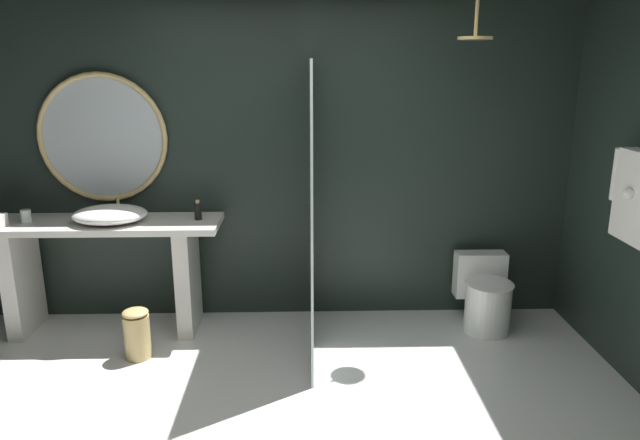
% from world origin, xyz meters
% --- Properties ---
extents(back_wall_panel, '(4.80, 0.10, 2.60)m').
position_xyz_m(back_wall_panel, '(0.00, 1.90, 1.30)').
color(back_wall_panel, '#1E2823').
rests_on(back_wall_panel, ground_plane).
extents(vanity_counter, '(1.80, 0.53, 0.88)m').
position_xyz_m(vanity_counter, '(-1.37, 1.57, 0.57)').
color(vanity_counter, silver).
rests_on(vanity_counter, ground_plane).
extents(vessel_sink, '(0.55, 0.45, 0.17)m').
position_xyz_m(vessel_sink, '(-1.27, 1.53, 0.94)').
color(vessel_sink, white).
rests_on(vessel_sink, vanity_counter).
extents(tumbler_cup, '(0.08, 0.08, 0.10)m').
position_xyz_m(tumbler_cup, '(-1.90, 1.55, 0.93)').
color(tumbler_cup, silver).
rests_on(tumbler_cup, vanity_counter).
extents(soap_dispenser, '(0.05, 0.05, 0.15)m').
position_xyz_m(soap_dispenser, '(-0.63, 1.60, 0.95)').
color(soap_dispenser, black).
rests_on(soap_dispenser, vanity_counter).
extents(round_wall_mirror, '(0.99, 0.04, 0.99)m').
position_xyz_m(round_wall_mirror, '(-1.37, 1.81, 1.48)').
color(round_wall_mirror, tan).
extents(shower_glass_panel, '(0.02, 1.20, 2.06)m').
position_xyz_m(shower_glass_panel, '(0.22, 1.25, 1.03)').
color(shower_glass_panel, silver).
rests_on(shower_glass_panel, ground_plane).
extents(rain_shower_head, '(0.23, 0.23, 0.32)m').
position_xyz_m(rain_shower_head, '(1.33, 1.36, 2.21)').
color(rain_shower_head, tan).
extents(toilet, '(0.40, 0.53, 0.56)m').
position_xyz_m(toilet, '(1.59, 1.52, 0.26)').
color(toilet, white).
rests_on(toilet, ground_plane).
extents(waste_bin, '(0.18, 0.18, 0.37)m').
position_xyz_m(waste_bin, '(-1.01, 1.10, 0.19)').
color(waste_bin, tan).
rests_on(waste_bin, ground_plane).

